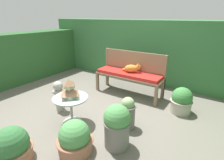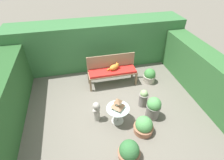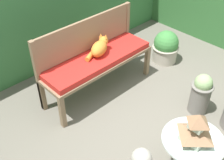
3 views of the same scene
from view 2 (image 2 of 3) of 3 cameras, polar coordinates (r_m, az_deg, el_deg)
name	(u,v)px [view 2 (image 2 of 3)]	position (r m, az deg, el deg)	size (l,w,h in m)	color
ground	(114,108)	(5.22, 0.79, -9.13)	(30.00, 30.00, 0.00)	#666056
foliage_hedge_back	(98,44)	(6.84, -4.49, 11.80)	(6.40, 1.09, 1.70)	#38703D
foliage_hedge_left	(3,101)	(5.24, -31.99, -5.91)	(0.70, 3.68, 1.36)	#285628
foliage_hedge_right	(201,72)	(6.12, 27.16, 2.30)	(0.70, 3.68, 1.36)	#336633
garden_bench	(112,72)	(5.79, 0.15, 2.53)	(1.61, 0.49, 0.56)	#7F664C
bench_backrest	(111,62)	(5.83, -0.36, 5.80)	(1.61, 0.06, 1.01)	#7F664C
cat	(114,67)	(5.74, 0.69, 4.28)	(0.44, 0.30, 0.23)	orange
patio_table	(118,111)	(4.61, 1.90, -10.09)	(0.60, 0.60, 0.50)	#B7B7B2
pagoda_birdhouse	(118,104)	(4.43, 1.97, -7.92)	(0.29, 0.29, 0.33)	#B2BCA8
garden_bust	(97,111)	(4.71, -5.08, -9.93)	(0.30, 0.28, 0.62)	#A39E93
potted_plant_table_near	(144,126)	(4.60, 10.31, -14.57)	(0.51, 0.51, 0.49)	#9E664C
potted_plant_bench_left	(149,76)	(6.16, 12.14, 1.34)	(0.42, 0.42, 0.52)	#ADA393
potted_plant_bench_right	(143,98)	(5.20, 10.20, -5.72)	(0.28, 0.28, 0.56)	slate
potted_plant_table_far	(129,151)	(4.17, 5.61, -22.17)	(0.51, 0.51, 0.49)	#9E664C
potted_plant_patio_mid	(153,108)	(4.88, 13.37, -8.76)	(0.39, 0.39, 0.67)	slate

